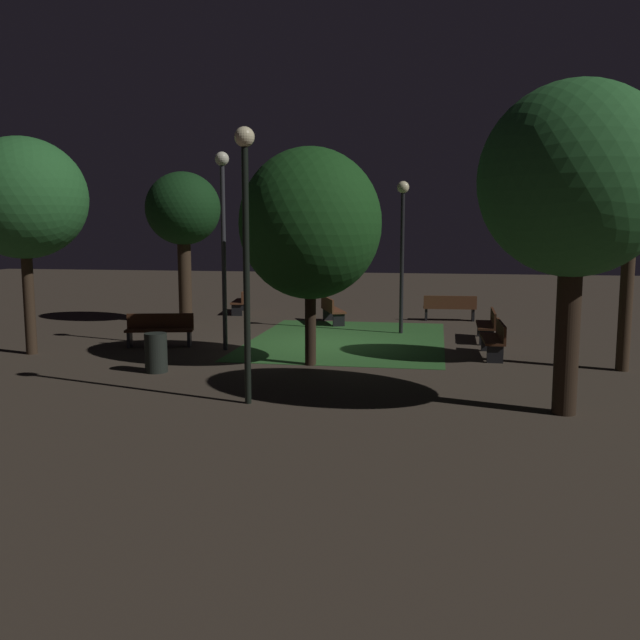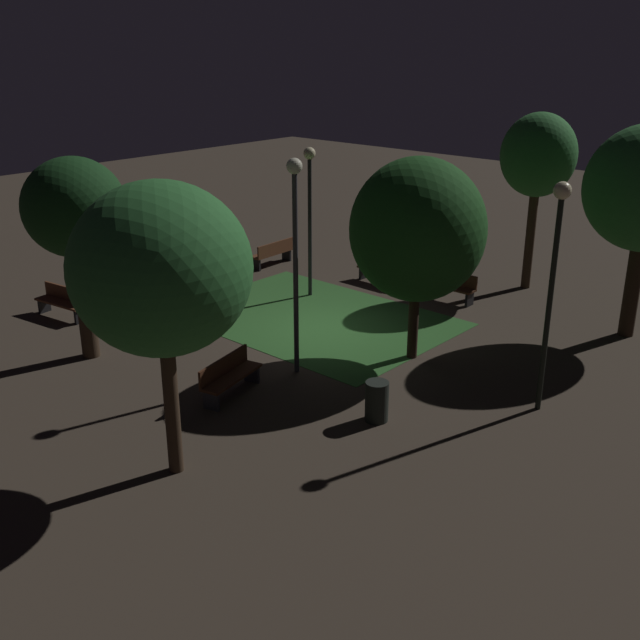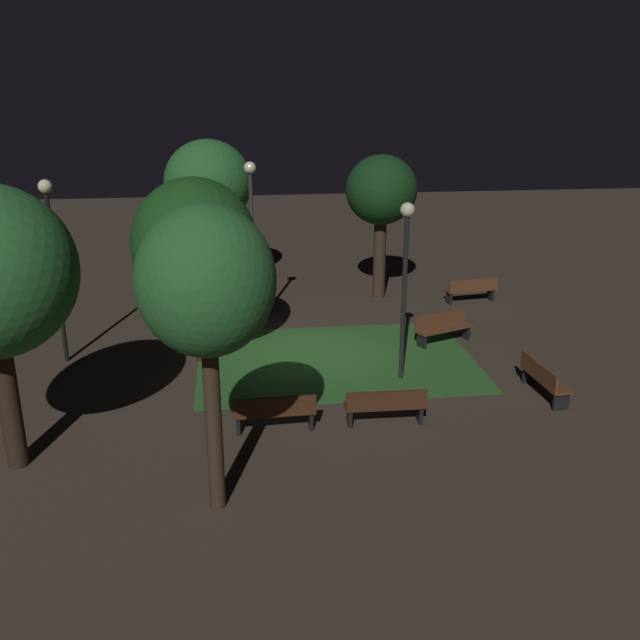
# 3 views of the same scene
# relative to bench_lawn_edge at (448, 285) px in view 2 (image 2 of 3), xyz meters

# --- Properties ---
(ground_plane) EXTENTS (60.00, 60.00, 0.00)m
(ground_plane) POSITION_rel_bench_lawn_edge_xyz_m (1.24, 4.44, -0.48)
(ground_plane) COLOR #3D3328
(grass_lawn) EXTENTS (7.58, 5.46, 0.01)m
(grass_lawn) POSITION_rel_bench_lawn_edge_xyz_m (1.95, 3.95, -0.48)
(grass_lawn) COLOR #2D6028
(grass_lawn) RESTS_ON ground
(bench_lawn_edge) EXTENTS (1.81, 0.52, 0.88)m
(bench_lawn_edge) POSITION_rel_bench_lawn_edge_xyz_m (0.00, 0.00, 0.00)
(bench_lawn_edge) COLOR #422314
(bench_lawn_edge) RESTS_ON ground
(bench_front_left) EXTENTS (1.81, 0.51, 0.88)m
(bench_front_left) POSITION_rel_bench_lawn_edge_xyz_m (2.47, -0.00, 0.00)
(bench_front_left) COLOR #422314
(bench_front_left) RESTS_ON ground
(bench_near_trees) EXTENTS (0.89, 1.86, 0.88)m
(bench_near_trees) POSITION_rel_bench_lawn_edge_xyz_m (0.08, 8.86, 0.00)
(bench_near_trees) COLOR #422314
(bench_near_trees) RESTS_ON ground
(bench_by_lamp) EXTENTS (1.85, 0.72, 0.88)m
(bench_by_lamp) POSITION_rel_bench_lawn_edge_xyz_m (7.42, 8.68, 0.00)
(bench_by_lamp) COLOR brown
(bench_by_lamp) RESTS_ON ground
(bench_back_row) EXTENTS (1.85, 1.10, 0.88)m
(bench_back_row) POSITION_rel_bench_lawn_edge_xyz_m (5.27, 4.95, 0.00)
(bench_back_row) COLOR brown
(bench_back_row) RESTS_ON ground
(bench_corner) EXTENTS (0.57, 1.82, 0.88)m
(bench_corner) POSITION_rel_bench_lawn_edge_xyz_m (6.60, 1.01, 0.00)
(bench_corner) COLOR brown
(bench_corner) RESTS_ON ground
(tree_tall_center) EXTENTS (2.45, 2.45, 5.02)m
(tree_tall_center) POSITION_rel_bench_lawn_edge_xyz_m (4.35, 9.74, 3.25)
(tree_tall_center) COLOR #38281C
(tree_tall_center) RESTS_ON ground
(tree_lawn_side) EXTENTS (3.13, 3.13, 5.44)m
(tree_lawn_side) POSITION_rel_bench_lawn_edge_xyz_m (-1.56, 11.65, 3.43)
(tree_lawn_side) COLOR #38281C
(tree_lawn_side) RESTS_ON ground
(tree_back_left) EXTENTS (3.28, 3.28, 5.03)m
(tree_back_left) POSITION_rel_bench_lawn_edge_xyz_m (-1.75, 4.36, 2.81)
(tree_back_left) COLOR #2D2116
(tree_back_left) RESTS_ON ground
(tree_right_canopy) EXTENTS (2.30, 2.30, 5.50)m
(tree_right_canopy) POSITION_rel_bench_lawn_edge_xyz_m (-1.21, -2.71, 3.69)
(tree_right_canopy) COLOR #38281C
(tree_right_canopy) RESTS_ON ground
(lamp_post_path_center) EXTENTS (0.36, 0.36, 4.96)m
(lamp_post_path_center) POSITION_rel_bench_lawn_edge_xyz_m (-5.45, 4.84, 2.85)
(lamp_post_path_center) COLOR black
(lamp_post_path_center) RESTS_ON ground
(lamp_post_near_wall) EXTENTS (0.36, 0.36, 5.12)m
(lamp_post_near_wall) POSITION_rel_bench_lawn_edge_xyz_m (-0.18, 6.93, 2.94)
(lamp_post_near_wall) COLOR #333338
(lamp_post_near_wall) RESTS_ON ground
(lamp_post_plaza_east) EXTENTS (0.36, 0.36, 4.57)m
(lamp_post_plaza_east) POSITION_rel_bench_lawn_edge_xyz_m (3.44, 2.52, 2.62)
(lamp_post_plaza_east) COLOR black
(lamp_post_plaza_east) RESTS_ON ground
(trash_bin) EXTENTS (0.50, 0.50, 0.88)m
(trash_bin) POSITION_rel_bench_lawn_edge_xyz_m (-3.14, 7.60, -0.04)
(trash_bin) COLOR black
(trash_bin) RESTS_ON ground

